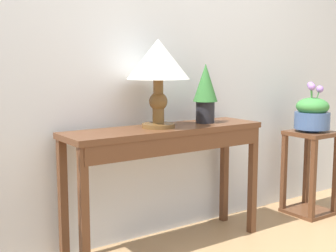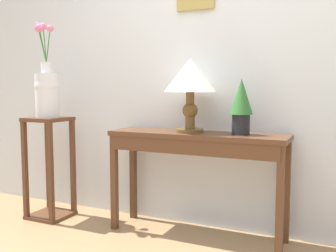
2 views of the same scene
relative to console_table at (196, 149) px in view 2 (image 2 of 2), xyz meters
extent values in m
cube|color=silver|center=(0.15, 0.29, 0.76)|extent=(9.00, 0.10, 2.80)
cube|color=#56331E|center=(0.00, 0.02, 0.10)|extent=(1.28, 0.35, 0.03)
cube|color=#56331E|center=(0.00, -0.13, 0.03)|extent=(1.22, 0.03, 0.10)
cube|color=#56331E|center=(-0.61, -0.12, -0.28)|extent=(0.04, 0.04, 0.72)
cube|color=#56331E|center=(0.61, -0.12, -0.28)|extent=(0.05, 0.04, 0.72)
cube|color=#56331E|center=(-0.61, 0.16, -0.28)|extent=(0.04, 0.04, 0.72)
cube|color=#56331E|center=(0.61, 0.16, -0.28)|extent=(0.05, 0.04, 0.72)
cylinder|color=brown|center=(-0.05, 0.02, 0.13)|extent=(0.20, 0.20, 0.02)
cylinder|color=brown|center=(-0.05, 0.02, 0.21)|extent=(0.07, 0.07, 0.13)
sphere|color=brown|center=(-0.05, 0.02, 0.27)|extent=(0.11, 0.11, 0.11)
cylinder|color=brown|center=(-0.05, 0.02, 0.34)|extent=(0.06, 0.06, 0.13)
cone|color=white|center=(-0.05, 0.02, 0.52)|extent=(0.37, 0.37, 0.23)
cylinder|color=black|center=(0.31, 0.03, 0.19)|extent=(0.12, 0.12, 0.14)
cone|color=#2D662D|center=(0.31, 0.03, 0.37)|extent=(0.16, 0.16, 0.24)
cube|color=#56331E|center=(-1.25, -0.11, 0.18)|extent=(0.31, 0.31, 0.03)
cube|color=#56331E|center=(-1.25, -0.11, -0.63)|extent=(0.31, 0.31, 0.03)
cube|color=#56331E|center=(-1.38, -0.25, -0.22)|extent=(0.04, 0.04, 0.78)
cube|color=#56331E|center=(-1.11, -0.25, -0.22)|extent=(0.04, 0.04, 0.78)
cube|color=#56331E|center=(-1.38, 0.02, -0.22)|extent=(0.04, 0.04, 0.78)
cube|color=#56331E|center=(-1.11, 0.02, -0.22)|extent=(0.04, 0.04, 0.78)
cylinder|color=silver|center=(-1.25, -0.11, 0.37)|extent=(0.19, 0.19, 0.35)
sphere|color=silver|center=(-1.25, -0.11, 0.45)|extent=(0.20, 0.20, 0.20)
cylinder|color=silver|center=(-1.25, -0.11, 0.59)|extent=(0.09, 0.09, 0.09)
cylinder|color=#387A38|center=(-1.26, -0.13, 0.77)|extent=(0.04, 0.06, 0.27)
sphere|color=pink|center=(-1.27, -0.16, 0.90)|extent=(0.06, 0.06, 0.06)
cylinder|color=#387A38|center=(-1.24, -0.15, 0.77)|extent=(0.01, 0.08, 0.27)
sphere|color=pink|center=(-1.24, -0.18, 0.90)|extent=(0.07, 0.07, 0.07)
cylinder|color=#387A38|center=(-1.25, -0.14, 0.78)|extent=(0.03, 0.07, 0.29)
sphere|color=pink|center=(-1.26, -0.18, 0.93)|extent=(0.04, 0.04, 0.04)
cylinder|color=#387A38|center=(-1.28, -0.09, 0.78)|extent=(0.08, 0.06, 0.30)
sphere|color=pink|center=(-1.31, -0.06, 0.93)|extent=(0.06, 0.06, 0.06)
cylinder|color=#387A38|center=(-1.20, -0.13, 0.77)|extent=(0.10, 0.05, 0.26)
sphere|color=pink|center=(-1.16, -0.16, 0.89)|extent=(0.05, 0.05, 0.05)
camera|label=1|loc=(-1.53, -2.21, 0.50)|focal=48.48mm
camera|label=2|loc=(0.97, -2.52, 0.43)|focal=41.15mm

